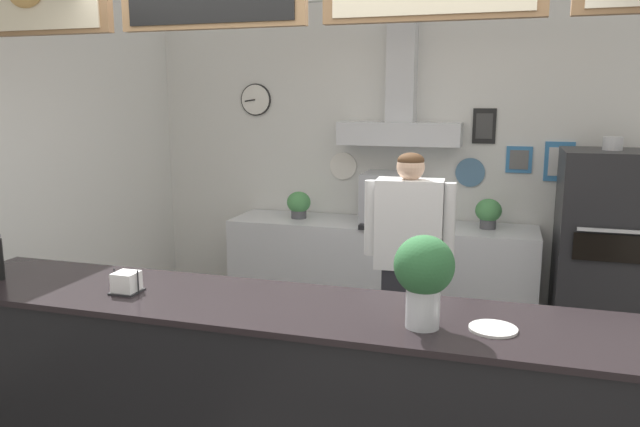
{
  "coord_description": "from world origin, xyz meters",
  "views": [
    {
      "loc": [
        0.87,
        -2.84,
        1.97
      ],
      "look_at": [
        -0.26,
        0.87,
        1.24
      ],
      "focal_mm": 34.24,
      "sensor_mm": 36.0,
      "label": 1
    }
  ],
  "objects_px": {
    "pizza_oven": "(603,253)",
    "condiment_plate": "(493,329)",
    "espresso_machine": "(389,199)",
    "potted_thyme": "(299,204)",
    "potted_basil": "(488,212)",
    "shop_worker": "(408,266)",
    "napkin_holder": "(127,283)",
    "potted_rosemary": "(425,210)",
    "basil_vase": "(424,275)"
  },
  "relations": [
    {
      "from": "pizza_oven",
      "to": "condiment_plate",
      "type": "relative_size",
      "value": 8.32
    },
    {
      "from": "espresso_machine",
      "to": "pizza_oven",
      "type": "bearing_deg",
      "value": -4.73
    },
    {
      "from": "pizza_oven",
      "to": "potted_thyme",
      "type": "distance_m",
      "value": 2.55
    },
    {
      "from": "potted_thyme",
      "to": "potted_basil",
      "type": "bearing_deg",
      "value": 1.13
    },
    {
      "from": "espresso_machine",
      "to": "condiment_plate",
      "type": "xyz_separation_m",
      "value": [
        0.93,
        -2.58,
        -0.11
      ]
    },
    {
      "from": "espresso_machine",
      "to": "potted_thyme",
      "type": "height_order",
      "value": "espresso_machine"
    },
    {
      "from": "pizza_oven",
      "to": "shop_worker",
      "type": "height_order",
      "value": "pizza_oven"
    },
    {
      "from": "shop_worker",
      "to": "potted_thyme",
      "type": "height_order",
      "value": "shop_worker"
    },
    {
      "from": "pizza_oven",
      "to": "napkin_holder",
      "type": "distance_m",
      "value": 3.55
    },
    {
      "from": "pizza_oven",
      "to": "potted_rosemary",
      "type": "bearing_deg",
      "value": 173.34
    },
    {
      "from": "potted_basil",
      "to": "basil_vase",
      "type": "xyz_separation_m",
      "value": [
        -0.19,
        -2.69,
        0.2
      ]
    },
    {
      "from": "napkin_holder",
      "to": "potted_basil",
      "type": "bearing_deg",
      "value": 57.64
    },
    {
      "from": "potted_rosemary",
      "to": "napkin_holder",
      "type": "distance_m",
      "value": 2.86
    },
    {
      "from": "potted_basil",
      "to": "basil_vase",
      "type": "height_order",
      "value": "basil_vase"
    },
    {
      "from": "napkin_holder",
      "to": "shop_worker",
      "type": "bearing_deg",
      "value": 48.98
    },
    {
      "from": "potted_thyme",
      "to": "napkin_holder",
      "type": "bearing_deg",
      "value": -90.42
    },
    {
      "from": "shop_worker",
      "to": "potted_thyme",
      "type": "xyz_separation_m",
      "value": [
        -1.19,
        1.23,
        0.16
      ]
    },
    {
      "from": "espresso_machine",
      "to": "napkin_holder",
      "type": "relative_size",
      "value": 3.8
    },
    {
      "from": "pizza_oven",
      "to": "napkin_holder",
      "type": "relative_size",
      "value": 11.86
    },
    {
      "from": "espresso_machine",
      "to": "basil_vase",
      "type": "relative_size",
      "value": 1.34
    },
    {
      "from": "shop_worker",
      "to": "basil_vase",
      "type": "xyz_separation_m",
      "value": [
        0.28,
        -1.43,
        0.37
      ]
    },
    {
      "from": "napkin_holder",
      "to": "condiment_plate",
      "type": "bearing_deg",
      "value": 0.37
    },
    {
      "from": "potted_rosemary",
      "to": "potted_basil",
      "type": "relative_size",
      "value": 0.9
    },
    {
      "from": "espresso_machine",
      "to": "potted_rosemary",
      "type": "height_order",
      "value": "espresso_machine"
    },
    {
      "from": "shop_worker",
      "to": "espresso_machine",
      "type": "bearing_deg",
      "value": -76.94
    },
    {
      "from": "potted_thyme",
      "to": "condiment_plate",
      "type": "distance_m",
      "value": 3.15
    },
    {
      "from": "espresso_machine",
      "to": "potted_thyme",
      "type": "xyz_separation_m",
      "value": [
        -0.84,
        0.03,
        -0.09
      ]
    },
    {
      "from": "pizza_oven",
      "to": "potted_thyme",
      "type": "bearing_deg",
      "value": 176.19
    },
    {
      "from": "basil_vase",
      "to": "shop_worker",
      "type": "bearing_deg",
      "value": 101.12
    },
    {
      "from": "pizza_oven",
      "to": "shop_worker",
      "type": "distance_m",
      "value": 1.71
    },
    {
      "from": "basil_vase",
      "to": "potted_thyme",
      "type": "bearing_deg",
      "value": 118.95
    },
    {
      "from": "potted_basil",
      "to": "condiment_plate",
      "type": "height_order",
      "value": "potted_basil"
    },
    {
      "from": "pizza_oven",
      "to": "potted_basil",
      "type": "distance_m",
      "value": 0.93
    },
    {
      "from": "shop_worker",
      "to": "potted_rosemary",
      "type": "relative_size",
      "value": 7.15
    },
    {
      "from": "espresso_machine",
      "to": "basil_vase",
      "type": "xyz_separation_m",
      "value": [
        0.64,
        -2.63,
        0.12
      ]
    },
    {
      "from": "potted_thyme",
      "to": "potted_rosemary",
      "type": "height_order",
      "value": "potted_thyme"
    },
    {
      "from": "pizza_oven",
      "to": "potted_basil",
      "type": "bearing_deg",
      "value": 166.98
    },
    {
      "from": "potted_rosemary",
      "to": "basil_vase",
      "type": "distance_m",
      "value": 2.68
    },
    {
      "from": "potted_thyme",
      "to": "potted_rosemary",
      "type": "relative_size",
      "value": 1.07
    },
    {
      "from": "espresso_machine",
      "to": "basil_vase",
      "type": "distance_m",
      "value": 2.71
    },
    {
      "from": "espresso_machine",
      "to": "potted_thyme",
      "type": "bearing_deg",
      "value": 178.06
    },
    {
      "from": "shop_worker",
      "to": "potted_thyme",
      "type": "bearing_deg",
      "value": -49.33
    },
    {
      "from": "potted_rosemary",
      "to": "potted_basil",
      "type": "height_order",
      "value": "potted_basil"
    },
    {
      "from": "pizza_oven",
      "to": "basil_vase",
      "type": "height_order",
      "value": "pizza_oven"
    },
    {
      "from": "pizza_oven",
      "to": "potted_thyme",
      "type": "relative_size",
      "value": 6.94
    },
    {
      "from": "pizza_oven",
      "to": "condiment_plate",
      "type": "xyz_separation_m",
      "value": [
        -0.77,
        -2.44,
        0.21
      ]
    },
    {
      "from": "espresso_machine",
      "to": "potted_basil",
      "type": "xyz_separation_m",
      "value": [
        0.83,
        0.06,
        -0.08
      ]
    },
    {
      "from": "potted_rosemary",
      "to": "potted_thyme",
      "type": "bearing_deg",
      "value": 179.67
    },
    {
      "from": "pizza_oven",
      "to": "potted_rosemary",
      "type": "height_order",
      "value": "pizza_oven"
    },
    {
      "from": "potted_thyme",
      "to": "potted_rosemary",
      "type": "bearing_deg",
      "value": -0.33
    }
  ]
}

